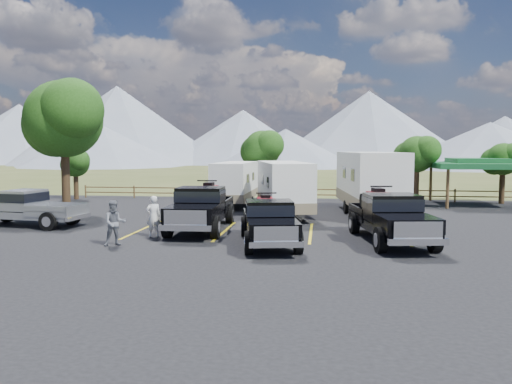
# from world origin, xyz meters

# --- Properties ---
(ground) EXTENTS (320.00, 320.00, 0.00)m
(ground) POSITION_xyz_m (0.00, 0.00, 0.00)
(ground) COLOR #3C4A1F
(ground) RESTS_ON ground
(asphalt_lot) EXTENTS (44.00, 34.00, 0.04)m
(asphalt_lot) POSITION_xyz_m (0.00, 3.00, 0.02)
(asphalt_lot) COLOR black
(asphalt_lot) RESTS_ON ground
(stall_lines) EXTENTS (12.12, 5.50, 0.01)m
(stall_lines) POSITION_xyz_m (0.00, 4.00, 0.04)
(stall_lines) COLOR gold
(stall_lines) RESTS_ON asphalt_lot
(tree_big_nw) EXTENTS (5.54, 5.18, 7.84)m
(tree_big_nw) POSITION_xyz_m (-12.55, 9.03, 5.60)
(tree_big_nw) COLOR #312413
(tree_big_nw) RESTS_ON ground
(tree_ne_a) EXTENTS (3.11, 2.92, 4.76)m
(tree_ne_a) POSITION_xyz_m (8.97, 17.01, 3.48)
(tree_ne_a) COLOR #312413
(tree_ne_a) RESTS_ON ground
(tree_ne_b) EXTENTS (2.77, 2.59, 4.27)m
(tree_ne_b) POSITION_xyz_m (14.98, 18.01, 3.13)
(tree_ne_b) COLOR #312413
(tree_ne_b) RESTS_ON ground
(tree_north) EXTENTS (3.46, 3.24, 5.25)m
(tree_north) POSITION_xyz_m (-2.03, 19.02, 3.83)
(tree_north) COLOR #312413
(tree_north) RESTS_ON ground
(tree_nw_small) EXTENTS (2.59, 2.43, 3.85)m
(tree_nw_small) POSITION_xyz_m (-16.02, 17.01, 2.78)
(tree_nw_small) COLOR #312413
(tree_nw_small) RESTS_ON ground
(rail_fence) EXTENTS (36.12, 0.12, 1.00)m
(rail_fence) POSITION_xyz_m (2.00, 18.50, 0.61)
(rail_fence) COLOR brown
(rail_fence) RESTS_ON ground
(pavilion) EXTENTS (6.20, 6.20, 3.22)m
(pavilion) POSITION_xyz_m (13.00, 17.00, 2.79)
(pavilion) COLOR brown
(pavilion) RESTS_ON ground
(mountain_range) EXTENTS (209.00, 71.00, 20.00)m
(mountain_range) POSITION_xyz_m (-7.63, 105.98, 7.87)
(mountain_range) COLOR slate
(mountain_range) RESTS_ON ground
(rig_left) EXTENTS (2.61, 6.90, 2.28)m
(rig_left) POSITION_xyz_m (-3.16, 4.31, 1.14)
(rig_left) COLOR black
(rig_left) RESTS_ON asphalt_lot
(rig_center) EXTENTS (2.99, 6.21, 1.99)m
(rig_center) POSITION_xyz_m (0.36, 1.19, 1.00)
(rig_center) COLOR black
(rig_center) RESTS_ON asphalt_lot
(rig_right) EXTENTS (3.16, 6.91, 2.22)m
(rig_right) POSITION_xyz_m (5.27, 2.35, 1.11)
(rig_right) COLOR black
(rig_right) RESTS_ON asphalt_lot
(trailer_left) EXTENTS (2.27, 8.39, 2.92)m
(trailer_left) POSITION_xyz_m (-3.25, 14.38, 1.57)
(trailer_left) COLOR white
(trailer_left) RESTS_ON asphalt_lot
(trailer_center) EXTENTS (3.85, 8.87, 3.08)m
(trailer_center) POSITION_xyz_m (0.34, 9.70, 1.65)
(trailer_center) COLOR white
(trailer_center) RESTS_ON asphalt_lot
(trailer_right) EXTENTS (3.59, 10.50, 3.63)m
(trailer_right) POSITION_xyz_m (5.25, 10.94, 1.94)
(trailer_right) COLOR white
(trailer_right) RESTS_ON asphalt_lot
(pickup_silver) EXTENTS (6.20, 2.67, 1.80)m
(pickup_silver) POSITION_xyz_m (-12.02, 4.21, 0.98)
(pickup_silver) COLOR gray
(pickup_silver) RESTS_ON asphalt_lot
(person_a) EXTENTS (0.78, 0.73, 1.79)m
(person_a) POSITION_xyz_m (-4.81, 2.17, 0.94)
(person_a) COLOR silver
(person_a) RESTS_ON asphalt_lot
(person_b) EXTENTS (1.10, 1.03, 1.81)m
(person_b) POSITION_xyz_m (-5.65, -0.00, 0.94)
(person_b) COLOR slate
(person_b) RESTS_ON asphalt_lot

